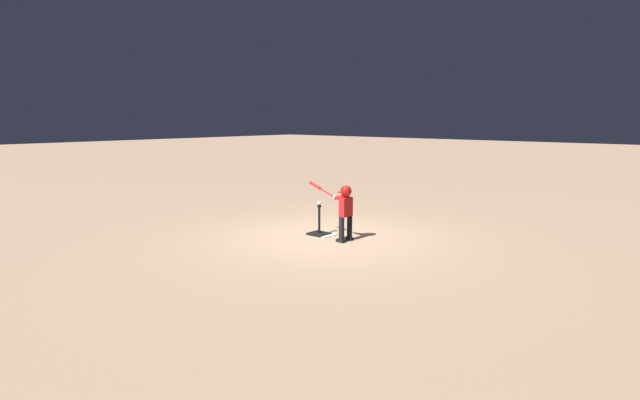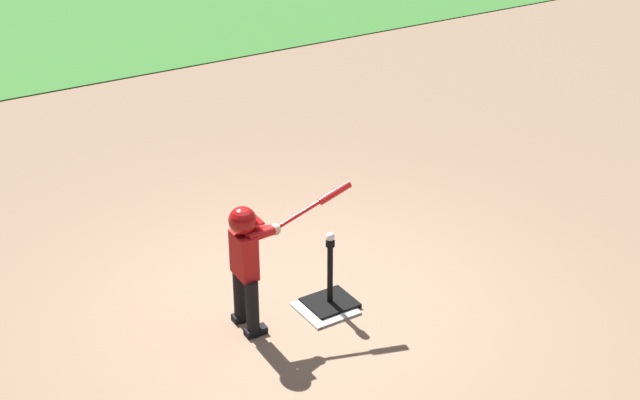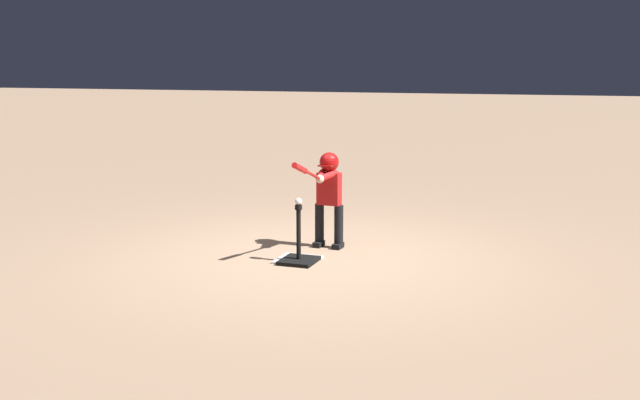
{
  "view_description": "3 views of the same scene",
  "coord_description": "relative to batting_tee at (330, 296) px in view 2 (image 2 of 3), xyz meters",
  "views": [
    {
      "loc": [
        -6.32,
        7.48,
        2.37
      ],
      "look_at": [
        0.22,
        -0.07,
        0.72
      ],
      "focal_mm": 28.0,
      "sensor_mm": 36.0,
      "label": 1
    },
    {
      "loc": [
        -3.25,
        -5.38,
        4.16
      ],
      "look_at": [
        0.23,
        0.09,
        0.94
      ],
      "focal_mm": 50.0,
      "sensor_mm": 36.0,
      "label": 2
    },
    {
      "loc": [
        7.42,
        2.74,
        2.09
      ],
      "look_at": [
        0.23,
        0.18,
        0.69
      ],
      "focal_mm": 42.0,
      "sensor_mm": 36.0,
      "label": 3
    }
  ],
  "objects": [
    {
      "name": "baseball",
      "position": [
        0.0,
        0.0,
        0.57
      ],
      "size": [
        0.07,
        0.07,
        0.07
      ],
      "primitive_type": "sphere",
      "color": "white",
      "rests_on": "batting_tee"
    },
    {
      "name": "batting_tee",
      "position": [
        0.0,
        0.0,
        0.0
      ],
      "size": [
        0.4,
        0.36,
        0.62
      ],
      "color": "black",
      "rests_on": "ground_plane"
    },
    {
      "name": "batter_child",
      "position": [
        -0.71,
        0.08,
        0.61
      ],
      "size": [
        1.08,
        0.35,
        1.1
      ],
      "color": "black",
      "rests_on": "ground_plane"
    },
    {
      "name": "ground_plane",
      "position": [
        -0.23,
        0.06,
        -0.09
      ],
      "size": [
        90.0,
        90.0,
        0.0
      ],
      "primitive_type": "plane",
      "color": "#93755B"
    },
    {
      "name": "home_plate",
      "position": [
        -0.07,
        -0.04,
        -0.08
      ],
      "size": [
        0.44,
        0.44,
        0.02
      ],
      "primitive_type": "cube",
      "rotation": [
        0.0,
        0.0,
        0.0
      ],
      "color": "white",
      "rests_on": "ground_plane"
    }
  ]
}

